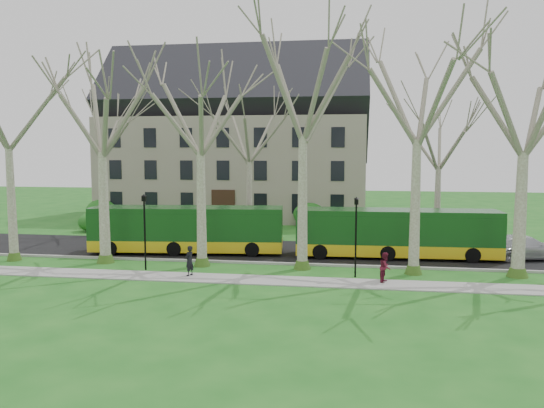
% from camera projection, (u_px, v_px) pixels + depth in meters
% --- Properties ---
extents(ground, '(120.00, 120.00, 0.00)m').
position_uv_depth(ground, '(251.00, 269.00, 30.78)').
color(ground, '#1C5F1B').
rests_on(ground, ground).
extents(sidewalk, '(70.00, 2.00, 0.06)m').
position_uv_depth(sidewalk, '(242.00, 279.00, 28.32)').
color(sidewalk, gray).
rests_on(sidewalk, ground).
extents(road, '(80.00, 8.00, 0.06)m').
position_uv_depth(road, '(266.00, 251.00, 36.19)').
color(road, black).
rests_on(road, ground).
extents(curb, '(80.00, 0.25, 0.14)m').
position_uv_depth(curb, '(255.00, 263.00, 32.25)').
color(curb, '#A5A39E').
rests_on(curb, ground).
extents(building, '(26.50, 12.20, 16.00)m').
position_uv_depth(building, '(237.00, 138.00, 54.43)').
color(building, gray).
rests_on(building, ground).
extents(tree_row_verge, '(49.00, 7.00, 14.00)m').
position_uv_depth(tree_row_verge, '(251.00, 148.00, 30.35)').
color(tree_row_verge, gray).
rests_on(tree_row_verge, ground).
extents(tree_row_far, '(33.00, 7.00, 12.00)m').
position_uv_depth(tree_row_far, '(260.00, 161.00, 41.17)').
color(tree_row_far, gray).
rests_on(tree_row_far, ground).
extents(lamp_row, '(36.22, 0.22, 4.30)m').
position_uv_depth(lamp_row, '(247.00, 228.00, 29.53)').
color(lamp_row, black).
rests_on(lamp_row, ground).
extents(hedges, '(30.60, 8.60, 2.00)m').
position_uv_depth(hedges, '(228.00, 219.00, 45.13)').
color(hedges, '#225618').
rests_on(hedges, ground).
extents(bus_lead, '(12.88, 3.93, 3.17)m').
position_uv_depth(bus_lead, '(187.00, 229.00, 35.35)').
color(bus_lead, '#134416').
rests_on(bus_lead, road).
extents(bus_follow, '(12.76, 3.06, 3.17)m').
position_uv_depth(bus_follow, '(396.00, 233.00, 33.80)').
color(bus_follow, '#134416').
rests_on(bus_follow, road).
extents(sedan, '(5.56, 3.25, 1.51)m').
position_uv_depth(sedan, '(524.00, 247.00, 33.32)').
color(sedan, silver).
rests_on(sedan, road).
extents(pedestrian_a, '(0.58, 0.70, 1.65)m').
position_uv_depth(pedestrian_a, '(189.00, 261.00, 28.95)').
color(pedestrian_a, black).
rests_on(pedestrian_a, sidewalk).
extents(pedestrian_b, '(0.81, 0.91, 1.57)m').
position_uv_depth(pedestrian_b, '(385.00, 267.00, 27.58)').
color(pedestrian_b, maroon).
rests_on(pedestrian_b, sidewalk).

